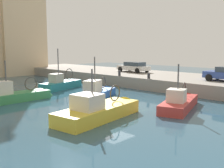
{
  "coord_description": "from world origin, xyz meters",
  "views": [
    {
      "loc": [
        -14.29,
        -13.48,
        4.37
      ],
      "look_at": [
        1.97,
        2.02,
        1.2
      ],
      "focal_mm": 41.98,
      "sensor_mm": 36.0,
      "label": 1
    }
  ],
  "objects_px": {
    "fishing_boat_yellow": "(102,116)",
    "fishing_boat_blue": "(98,96)",
    "fishing_boat_green": "(15,99)",
    "parked_car_white": "(134,67)",
    "fishing_boat_teal": "(63,87)",
    "mooring_bollard_north": "(119,73)",
    "fishing_boat_red": "(180,106)",
    "mooring_bollard_mid": "(149,76)"
  },
  "relations": [
    {
      "from": "fishing_boat_blue",
      "to": "parked_car_white",
      "type": "xyz_separation_m",
      "value": [
        10.8,
        4.79,
        1.71
      ]
    },
    {
      "from": "fishing_boat_blue",
      "to": "fishing_boat_green",
      "type": "distance_m",
      "value": 6.87
    },
    {
      "from": "parked_car_white",
      "to": "mooring_bollard_north",
      "type": "distance_m",
      "value": 4.93
    },
    {
      "from": "fishing_boat_teal",
      "to": "fishing_boat_blue",
      "type": "distance_m",
      "value": 6.6
    },
    {
      "from": "fishing_boat_red",
      "to": "fishing_boat_green",
      "type": "bearing_deg",
      "value": 123.43
    },
    {
      "from": "fishing_boat_teal",
      "to": "mooring_bollard_north",
      "type": "distance_m",
      "value": 6.39
    },
    {
      "from": "mooring_bollard_mid",
      "to": "mooring_bollard_north",
      "type": "bearing_deg",
      "value": 90.0
    },
    {
      "from": "fishing_boat_blue",
      "to": "fishing_boat_red",
      "type": "bearing_deg",
      "value": -78.63
    },
    {
      "from": "fishing_boat_blue",
      "to": "fishing_boat_yellow",
      "type": "bearing_deg",
      "value": -131.59
    },
    {
      "from": "fishing_boat_yellow",
      "to": "parked_car_white",
      "type": "distance_m",
      "value": 18.13
    },
    {
      "from": "fishing_boat_yellow",
      "to": "parked_car_white",
      "type": "bearing_deg",
      "value": 32.68
    },
    {
      "from": "fishing_boat_red",
      "to": "mooring_bollard_mid",
      "type": "distance_m",
      "value": 7.95
    },
    {
      "from": "mooring_bollard_north",
      "to": "fishing_boat_red",
      "type": "bearing_deg",
      "value": -114.91
    },
    {
      "from": "fishing_boat_yellow",
      "to": "mooring_bollard_north",
      "type": "height_order",
      "value": "fishing_boat_yellow"
    },
    {
      "from": "parked_car_white",
      "to": "fishing_boat_blue",
      "type": "bearing_deg",
      "value": -156.06
    },
    {
      "from": "fishing_boat_green",
      "to": "parked_car_white",
      "type": "bearing_deg",
      "value": 3.56
    },
    {
      "from": "fishing_boat_red",
      "to": "mooring_bollard_mid",
      "type": "xyz_separation_m",
      "value": [
        4.75,
        6.23,
        1.36
      ]
    },
    {
      "from": "parked_car_white",
      "to": "mooring_bollard_north",
      "type": "height_order",
      "value": "parked_car_white"
    },
    {
      "from": "mooring_bollard_north",
      "to": "fishing_boat_yellow",
      "type": "bearing_deg",
      "value": -142.69
    },
    {
      "from": "mooring_bollard_mid",
      "to": "fishing_boat_blue",
      "type": "bearing_deg",
      "value": 171.78
    },
    {
      "from": "fishing_boat_yellow",
      "to": "fishing_boat_blue",
      "type": "bearing_deg",
      "value": 48.41
    },
    {
      "from": "fishing_boat_green",
      "to": "parked_car_white",
      "type": "relative_size",
      "value": 1.57
    },
    {
      "from": "fishing_boat_yellow",
      "to": "fishing_boat_teal",
      "type": "height_order",
      "value": "fishing_boat_teal"
    },
    {
      "from": "fishing_boat_green",
      "to": "mooring_bollard_mid",
      "type": "xyz_separation_m",
      "value": [
        11.93,
        -4.66,
        1.33
      ]
    },
    {
      "from": "fishing_boat_teal",
      "to": "mooring_bollard_mid",
      "type": "bearing_deg",
      "value": -54.82
    },
    {
      "from": "fishing_boat_blue",
      "to": "parked_car_white",
      "type": "distance_m",
      "value": 11.94
    },
    {
      "from": "fishing_boat_red",
      "to": "mooring_bollard_mid",
      "type": "height_order",
      "value": "fishing_boat_red"
    },
    {
      "from": "fishing_boat_teal",
      "to": "fishing_boat_yellow",
      "type": "bearing_deg",
      "value": -114.98
    },
    {
      "from": "fishing_boat_yellow",
      "to": "mooring_bollard_mid",
      "type": "distance_m",
      "value": 11.41
    },
    {
      "from": "fishing_boat_red",
      "to": "fishing_boat_green",
      "type": "height_order",
      "value": "fishing_boat_green"
    },
    {
      "from": "parked_car_white",
      "to": "mooring_bollard_north",
      "type": "bearing_deg",
      "value": -159.93
    },
    {
      "from": "fishing_boat_teal",
      "to": "fishing_boat_blue",
      "type": "bearing_deg",
      "value": -98.29
    },
    {
      "from": "parked_car_white",
      "to": "fishing_boat_green",
      "type": "bearing_deg",
      "value": -176.44
    },
    {
      "from": "parked_car_white",
      "to": "mooring_bollard_mid",
      "type": "distance_m",
      "value": 7.34
    },
    {
      "from": "fishing_boat_red",
      "to": "parked_car_white",
      "type": "height_order",
      "value": "fishing_boat_red"
    },
    {
      "from": "fishing_boat_teal",
      "to": "fishing_boat_red",
      "type": "distance_m",
      "value": 13.65
    },
    {
      "from": "fishing_boat_yellow",
      "to": "fishing_boat_red",
      "type": "relative_size",
      "value": 1.09
    },
    {
      "from": "fishing_boat_teal",
      "to": "mooring_bollard_north",
      "type": "relative_size",
      "value": 10.95
    },
    {
      "from": "fishing_boat_red",
      "to": "mooring_bollard_north",
      "type": "height_order",
      "value": "fishing_boat_red"
    },
    {
      "from": "fishing_boat_red",
      "to": "fishing_boat_blue",
      "type": "xyz_separation_m",
      "value": [
        -1.43,
        7.12,
        0.05
      ]
    },
    {
      "from": "fishing_boat_teal",
      "to": "mooring_bollard_mid",
      "type": "relative_size",
      "value": 10.95
    },
    {
      "from": "fishing_boat_yellow",
      "to": "fishing_boat_red",
      "type": "bearing_deg",
      "value": -20.4
    }
  ]
}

